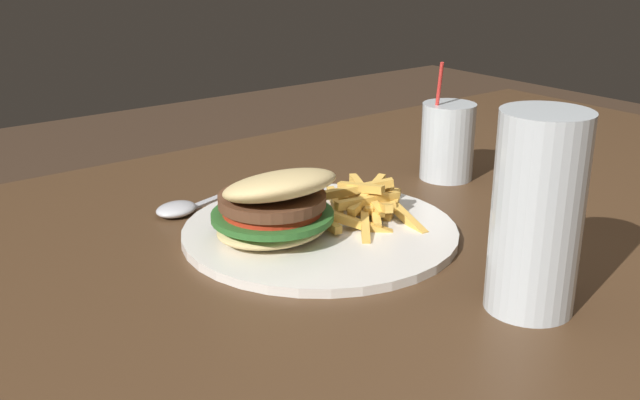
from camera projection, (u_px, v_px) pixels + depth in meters
The scene contains 5 objects.
dining_table at pixel (537, 368), 0.72m from camera, with size 1.51×1.31×0.73m.
meal_plate_near at pixel (302, 217), 0.81m from camera, with size 0.31×0.31×0.10m.
beer_glass at pixel (535, 218), 0.65m from camera, with size 0.08×0.08×0.18m.
juice_glass at pixel (447, 144), 1.02m from camera, with size 0.07×0.07×0.16m.
spoon at pixel (181, 208), 0.90m from camera, with size 0.17×0.07×0.01m.
Camera 1 is at (0.54, 0.36, 1.06)m, focal length 42.00 mm.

